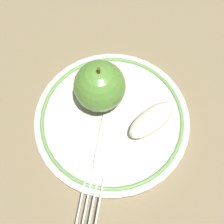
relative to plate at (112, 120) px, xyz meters
name	(u,v)px	position (x,y,z in m)	size (l,w,h in m)	color
ground_plane	(111,113)	(0.01, -0.01, -0.01)	(2.00, 2.00, 0.00)	#857453
plate	(112,120)	(0.00, 0.00, 0.00)	(0.23, 0.23, 0.02)	silver
apple_red_whole	(100,86)	(0.03, -0.02, 0.04)	(0.07, 0.07, 0.08)	#599336
apple_slice_front	(152,120)	(-0.05, -0.02, 0.02)	(0.08, 0.03, 0.02)	silver
fork	(100,152)	(-0.01, 0.05, 0.01)	(0.08, 0.19, 0.00)	silver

